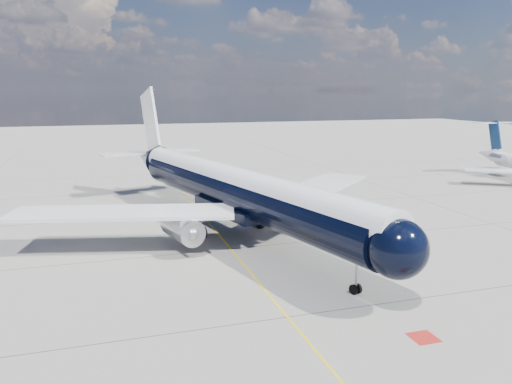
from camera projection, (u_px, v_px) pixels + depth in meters
ground at (193, 203)px, 65.31m from camera, size 320.00×320.00×0.00m
taxiway_centerline at (200, 212)px, 60.63m from camera, size 0.16×160.00×0.01m
red_marking at (423, 338)px, 29.87m from camera, size 1.60×1.60×0.01m
main_airliner at (230, 188)px, 51.20m from camera, size 41.46×51.30×15.04m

